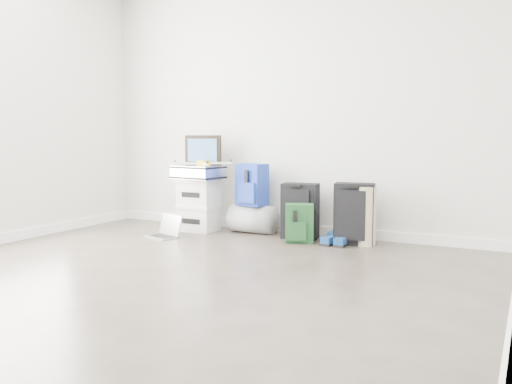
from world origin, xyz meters
The scene contains 14 objects.
ground centered at (0.00, 0.00, 0.00)m, with size 5.00×5.00×0.00m, color #342B25.
room_envelope centered at (0.00, 0.02, 1.72)m, with size 4.52×5.02×2.71m.
boxes_stack centered at (-0.94, 2.14, 0.29)m, with size 0.41×0.33×0.57m.
briefcase centered at (-0.94, 2.14, 0.64)m, with size 0.50×0.36×0.14m, color #B2B2B7.
painting centered at (-0.94, 2.24, 0.88)m, with size 0.44×0.06×0.33m.
drone centered at (-0.86, 2.12, 0.74)m, with size 0.49×0.49×0.06m.
duffel_bag centered at (-0.35, 2.30, 0.15)m, with size 0.30×0.30×0.49m, color gray.
blue_backpack centered at (-0.35, 2.27, 0.51)m, with size 0.35×0.30×0.44m.
large_suitcase centered at (0.22, 2.24, 0.28)m, with size 0.39×0.28×0.56m.
green_backpack centered at (0.30, 2.03, 0.18)m, with size 0.31×0.28×0.38m.
carry_on centered at (0.80, 2.19, 0.30)m, with size 0.41×0.31×0.59m.
shoes centered at (0.67, 2.08, 0.04)m, with size 0.24×0.27×0.09m.
rolled_rug centered at (0.92, 2.19, 0.28)m, with size 0.18×0.18×0.56m, color tan.
laptop centered at (-1.04, 1.67, 0.06)m, with size 0.38×0.32×0.23m.
Camera 1 is at (2.31, -2.79, 1.04)m, focal length 38.00 mm.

